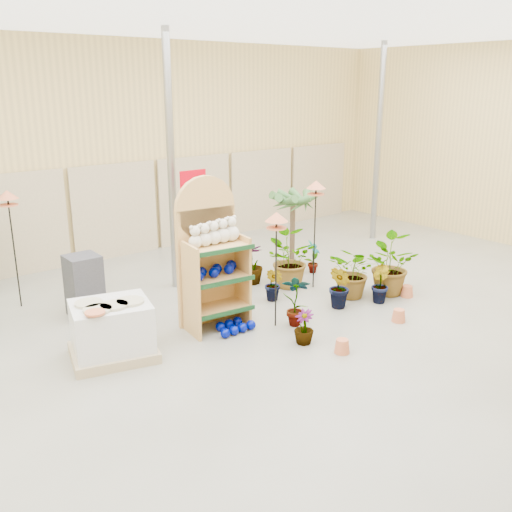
{
  "coord_description": "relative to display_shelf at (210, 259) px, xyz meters",
  "views": [
    {
      "loc": [
        -5.02,
        -5.2,
        3.61
      ],
      "look_at": [
        0.3,
        1.5,
        1.0
      ],
      "focal_mm": 40.0,
      "sensor_mm": 36.0,
      "label": 1
    }
  ],
  "objects": [
    {
      "name": "palm",
      "position": [
        2.67,
        1.11,
        0.42
      ],
      "size": [
        0.7,
        0.7,
        1.73
      ],
      "color": "brown",
      "rests_on": "ground"
    },
    {
      "name": "potted_plant_5",
      "position": [
        1.38,
        0.14,
        -0.75
      ],
      "size": [
        0.31,
        0.36,
        0.61
      ],
      "primitive_type": "imported",
      "rotation": [
        0.0,
        0.0,
        4.83
      ],
      "color": "#36602C",
      "rests_on": "ground"
    },
    {
      "name": "bird_table_back",
      "position": [
        -2.11,
        2.6,
        0.78
      ],
      "size": [
        0.34,
        0.34,
        1.98
      ],
      "color": "black",
      "rests_on": "ground"
    },
    {
      "name": "potted_plant_0",
      "position": [
        0.98,
        -0.86,
        -0.64
      ],
      "size": [
        0.51,
        0.53,
        0.84
      ],
      "primitive_type": "imported",
      "rotation": [
        0.0,
        0.0,
        2.26
      ],
      "color": "#36602C",
      "rests_on": "ground"
    },
    {
      "name": "potted_plant_1",
      "position": [
        2.02,
        -0.81,
        -0.68
      ],
      "size": [
        0.44,
        0.49,
        0.76
      ],
      "primitive_type": "imported",
      "rotation": [
        0.0,
        0.0,
        4.43
      ],
      "color": "#36602C",
      "rests_on": "ground"
    },
    {
      "name": "room",
      "position": [
        0.46,
        -0.75,
        1.16
      ],
      "size": [
        15.2,
        12.1,
        4.7
      ],
      "color": "slate",
      "rests_on": "ground"
    },
    {
      "name": "teddy_bears",
      "position": [
        0.04,
        -0.11,
        0.41
      ],
      "size": [
        0.86,
        0.24,
        0.38
      ],
      "color": "beige",
      "rests_on": "display_shelf"
    },
    {
      "name": "charcoal_planters",
      "position": [
        -1.39,
        1.56,
        -0.56
      ],
      "size": [
        0.5,
        0.5,
        1.0
      ],
      "color": "#2B2B30",
      "rests_on": "ground"
    },
    {
      "name": "gazing_balls_shelf",
      "position": [
        0.0,
        -0.13,
        -0.15
      ],
      "size": [
        0.85,
        0.29,
        0.16
      ],
      "color": "#000A7E",
      "rests_on": "display_shelf"
    },
    {
      "name": "potted_plant_7",
      "position": [
        0.64,
        -1.41,
        -0.8
      ],
      "size": [
        0.32,
        0.32,
        0.51
      ],
      "primitive_type": "imported",
      "rotation": [
        0.0,
        0.0,
        4.86
      ],
      "color": "#36602C",
      "rests_on": "ground"
    },
    {
      "name": "display_shelf",
      "position": [
        0.0,
        0.0,
        0.0
      ],
      "size": [
        1.03,
        0.71,
        2.31
      ],
      "rotation": [
        0.0,
        0.0,
        -0.11
      ],
      "color": "tan",
      "rests_on": "ground"
    },
    {
      "name": "potted_plant_2",
      "position": [
        2.58,
        -0.6,
        -0.59
      ],
      "size": [
        0.82,
        0.92,
        0.93
      ],
      "primitive_type": "imported",
      "rotation": [
        0.0,
        0.0,
        4.84
      ],
      "color": "#36602C",
      "rests_on": "ground"
    },
    {
      "name": "potted_plant_11",
      "position": [
        1.66,
        1.09,
        -0.68
      ],
      "size": [
        0.46,
        0.46,
        0.75
      ],
      "primitive_type": "imported",
      "rotation": [
        0.0,
        0.0,
        3.02
      ],
      "color": "#36602C",
      "rests_on": "ground"
    },
    {
      "name": "gazing_balls_floor",
      "position": [
        0.1,
        -0.46,
        -0.98
      ],
      "size": [
        0.63,
        0.39,
        0.15
      ],
      "color": "#000A7E",
      "rests_on": "ground"
    },
    {
      "name": "potted_plant_6",
      "position": [
        2.04,
        0.55,
        -0.54
      ],
      "size": [
        1.01,
        1.1,
        1.03
      ],
      "primitive_type": "imported",
      "rotation": [
        0.0,
        0.0,
        1.82
      ],
      "color": "#36602C",
      "rests_on": "ground"
    },
    {
      "name": "potted_plant_10",
      "position": [
        3.19,
        -0.82,
        -0.53
      ],
      "size": [
        1.01,
        1.11,
        1.06
      ],
      "primitive_type": "imported",
      "rotation": [
        0.0,
        0.0,
        1.35
      ],
      "color": "#36602C",
      "rests_on": "ground"
    },
    {
      "name": "potted_plant_9",
      "position": [
        2.77,
        -1.01,
        -0.73
      ],
      "size": [
        0.43,
        0.45,
        0.65
      ],
      "primitive_type": "imported",
      "rotation": [
        0.0,
        0.0,
        1.03
      ],
      "color": "#36602C",
      "rests_on": "ground"
    },
    {
      "name": "potted_plant_4",
      "position": [
        2.97,
        0.82,
        -0.73
      ],
      "size": [
        0.41,
        0.34,
        0.66
      ],
      "primitive_type": "imported",
      "rotation": [
        0.0,
        0.0,
        0.35
      ],
      "color": "#36602C",
      "rests_on": "ground"
    },
    {
      "name": "bird_table_front",
      "position": [
        0.73,
        -0.68,
        0.61
      ],
      "size": [
        0.34,
        0.34,
        1.8
      ],
      "color": "black",
      "rests_on": "ground"
    },
    {
      "name": "bird_table_right",
      "position": [
        2.4,
        0.22,
        0.78
      ],
      "size": [
        0.34,
        0.34,
        1.97
      ],
      "color": "black",
      "rests_on": "ground"
    },
    {
      "name": "offer_sign",
      "position": [
        0.56,
        1.32,
        0.51
      ],
      "size": [
        0.5,
        0.08,
        2.2
      ],
      "color": "gray",
      "rests_on": "ground"
    },
    {
      "name": "pallet_stack",
      "position": [
        -1.69,
        -0.11,
        -0.66
      ],
      "size": [
        1.31,
        1.18,
        0.82
      ],
      "rotation": [
        0.0,
        0.0,
        -0.26
      ],
      "color": "tan",
      "rests_on": "ground"
    }
  ]
}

